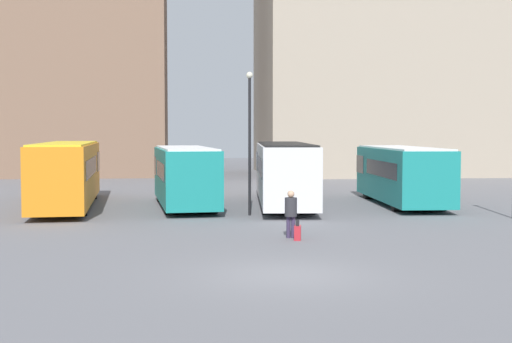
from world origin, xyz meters
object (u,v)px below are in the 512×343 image
(bus_0, at_px, (68,172))
(bus_2, at_px, (284,171))
(suitcase, at_px, (298,233))
(lamp_post_1, at_px, (250,132))
(bus_1, at_px, (185,175))
(traveler, at_px, (291,210))
(bus_3, at_px, (401,173))

(bus_0, bearing_deg, bus_2, -95.12)
(suitcase, distance_m, lamp_post_1, 7.96)
(bus_1, height_order, traveler, bus_1)
(suitcase, bearing_deg, bus_2, 5.73)
(bus_1, bearing_deg, suitcase, -166.21)
(bus_3, bearing_deg, suitcase, 150.28)
(suitcase, bearing_deg, traveler, 28.94)
(bus_2, xyz_separation_m, traveler, (-1.28, -10.88, -0.71))
(bus_2, relative_size, lamp_post_1, 2.03)
(bus_0, xyz_separation_m, lamp_post_1, (8.40, -4.44, 1.91))
(bus_2, relative_size, traveler, 7.74)
(traveler, bearing_deg, bus_3, -22.62)
(bus_0, relative_size, bus_2, 1.01)
(bus_3, xyz_separation_m, traveler, (-7.14, -10.59, -0.59))
(bus_3, distance_m, suitcase, 13.16)
(suitcase, height_order, lamp_post_1, lamp_post_1)
(lamp_post_1, bearing_deg, bus_2, 63.78)
(bus_3, distance_m, traveler, 12.79)
(bus_1, distance_m, bus_3, 10.73)
(bus_0, height_order, suitcase, bus_0)
(bus_3, xyz_separation_m, lamp_post_1, (-7.94, -3.93, 2.05))
(bus_1, xyz_separation_m, lamp_post_1, (2.79, -3.69, 2.04))
(bus_0, bearing_deg, bus_3, -95.71)
(suitcase, bearing_deg, bus_3, -20.85)
(bus_2, distance_m, bus_3, 5.87)
(bus_1, xyz_separation_m, traveler, (3.58, -10.35, -0.60))
(bus_0, xyz_separation_m, suitcase, (9.36, -11.59, -1.44))
(bus_1, relative_size, bus_2, 0.75)
(lamp_post_1, bearing_deg, bus_3, 26.33)
(bus_0, distance_m, lamp_post_1, 9.70)
(bus_1, bearing_deg, lamp_post_1, -148.20)
(bus_1, relative_size, lamp_post_1, 1.52)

